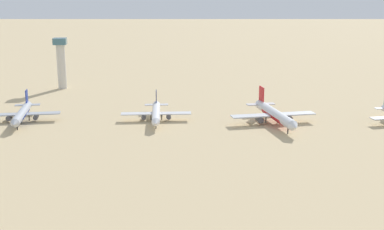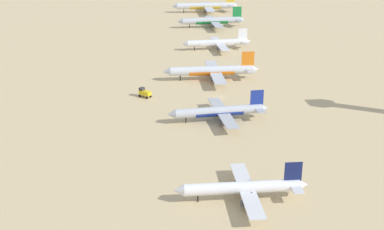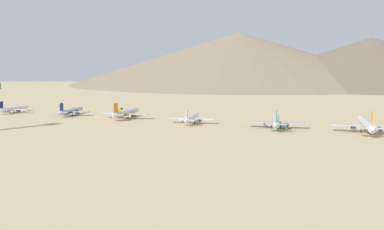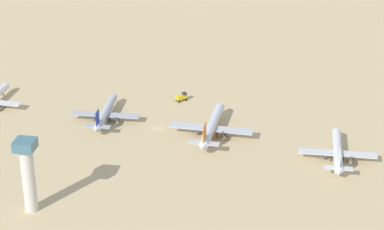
{
  "view_description": "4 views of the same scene",
  "coord_description": "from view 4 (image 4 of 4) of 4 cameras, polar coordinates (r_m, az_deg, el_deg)",
  "views": [
    {
      "loc": [
        219.67,
        71.89,
        54.19
      ],
      "look_at": [
        21.28,
        95.24,
        5.13
      ],
      "focal_mm": 47.41,
      "sensor_mm": 36.0,
      "label": 1
    },
    {
      "loc": [
        42.08,
        202.25,
        74.98
      ],
      "look_at": [
        15.52,
        28.24,
        4.3
      ],
      "focal_mm": 48.96,
      "sensor_mm": 36.0,
      "label": 2
    },
    {
      "loc": [
        -266.25,
        -135.42,
        38.36
      ],
      "look_at": [
        -6.41,
        -76.1,
        4.54
      ],
      "focal_mm": 35.65,
      "sensor_mm": 36.0,
      "label": 3
    },
    {
      "loc": [
        -290.29,
        -63.21,
        150.87
      ],
      "look_at": [
        4.96,
        -14.58,
        5.44
      ],
      "focal_mm": 70.67,
      "sensor_mm": 36.0,
      "label": 4
    }
  ],
  "objects": [
    {
      "name": "control_tower",
      "position": [
        274.17,
        -12.28,
        -4.21
      ],
      "size": [
        7.2,
        7.2,
        28.6
      ],
      "color": "beige",
      "rests_on": "ground"
    },
    {
      "name": "ground_plane",
      "position": [
        333.21,
        -2.61,
        -1.03
      ],
      "size": [
        2251.77,
        2251.77,
        0.0
      ],
      "primitive_type": "plane",
      "color": "tan"
    },
    {
      "name": "parked_jet_3",
      "position": [
        325.73,
        1.52,
        -0.83
      ],
      "size": [
        44.71,
        36.31,
        12.9
      ],
      "color": "silver",
      "rests_on": "ground"
    },
    {
      "name": "parked_jet_4",
      "position": [
        341.03,
        -6.55,
        0.17
      ],
      "size": [
        38.61,
        31.33,
        11.14
      ],
      "color": "#B2B7C1",
      "rests_on": "ground"
    },
    {
      "name": "parked_jet_2",
      "position": [
        312.44,
        10.92,
        -2.68
      ],
      "size": [
        39.13,
        31.72,
        11.3
      ],
      "color": "silver",
      "rests_on": "ground"
    },
    {
      "name": "service_truck",
      "position": [
        358.35,
        -0.78,
        1.38
      ],
      "size": [
        5.42,
        5.47,
        3.9
      ],
      "color": "yellow",
      "rests_on": "ground"
    }
  ]
}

